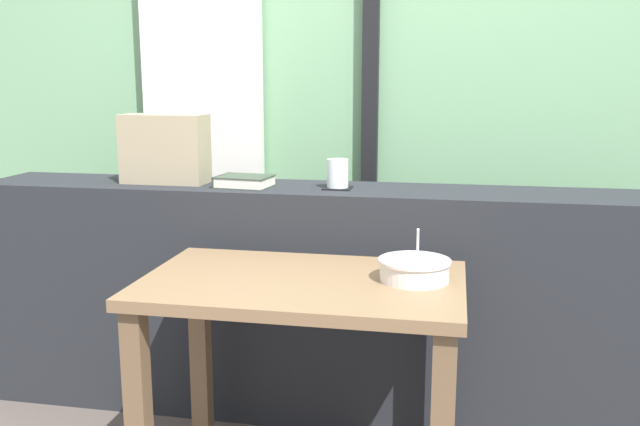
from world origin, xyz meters
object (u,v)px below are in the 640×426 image
at_px(coaster_square, 338,188).
at_px(throw_pillow, 165,149).
at_px(breakfast_table, 303,322).
at_px(juice_glass, 338,175).
at_px(soup_bowl, 414,270).
at_px(closed_book, 244,181).

height_order(coaster_square, throw_pillow, throw_pillow).
bearing_deg(breakfast_table, coaster_square, 89.06).
relative_size(juice_glass, soup_bowl, 0.49).
bearing_deg(throw_pillow, juice_glass, -1.40).
bearing_deg(soup_bowl, throw_pillow, 152.03).
relative_size(coaster_square, closed_book, 0.48).
bearing_deg(soup_bowl, juice_glass, 121.71).
xyz_separation_m(juice_glass, throw_pillow, (-0.67, 0.02, 0.08)).
relative_size(coaster_square, soup_bowl, 0.48).
xyz_separation_m(juice_glass, closed_book, (-0.35, -0.02, -0.03)).
bearing_deg(throw_pillow, coaster_square, -1.40).
xyz_separation_m(breakfast_table, closed_book, (-0.34, 0.53, 0.33)).
bearing_deg(throw_pillow, breakfast_table, -40.64).
xyz_separation_m(coaster_square, soup_bowl, (0.31, -0.50, -0.15)).
bearing_deg(closed_book, coaster_square, 3.31).
distance_m(breakfast_table, coaster_square, 0.63).
distance_m(juice_glass, soup_bowl, 0.62).
distance_m(closed_book, throw_pillow, 0.34).
relative_size(closed_book, throw_pillow, 0.66).
distance_m(breakfast_table, closed_book, 0.71).
height_order(closed_book, throw_pillow, throw_pillow).
height_order(coaster_square, soup_bowl, coaster_square).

